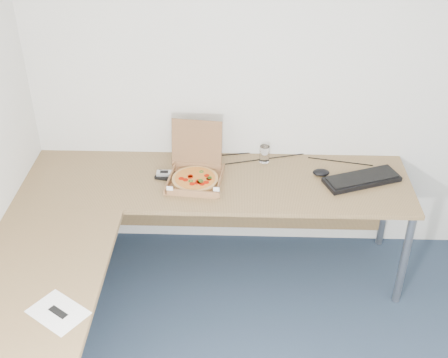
{
  "coord_description": "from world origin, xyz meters",
  "views": [
    {
      "loc": [
        -0.35,
        -1.79,
        2.82
      ],
      "look_at": [
        -0.45,
        1.28,
        0.82
      ],
      "focal_mm": 47.29,
      "sensor_mm": 36.0,
      "label": 1
    }
  ],
  "objects_px": {
    "pizza_box": "(195,176)",
    "wallet": "(165,175)",
    "keyboard": "(362,179)",
    "drinking_glass": "(264,154)",
    "desk": "(159,223)"
  },
  "relations": [
    {
      "from": "desk",
      "to": "wallet",
      "type": "height_order",
      "value": "wallet"
    },
    {
      "from": "desk",
      "to": "keyboard",
      "type": "xyz_separation_m",
      "value": [
        1.26,
        0.44,
        0.04
      ]
    },
    {
      "from": "pizza_box",
      "to": "wallet",
      "type": "bearing_deg",
      "value": 174.33
    },
    {
      "from": "desk",
      "to": "keyboard",
      "type": "relative_size",
      "value": 5.1
    },
    {
      "from": "desk",
      "to": "drinking_glass",
      "type": "distance_m",
      "value": 0.93
    },
    {
      "from": "drinking_glass",
      "to": "keyboard",
      "type": "relative_size",
      "value": 0.24
    },
    {
      "from": "pizza_box",
      "to": "wallet",
      "type": "relative_size",
      "value": 3.34
    },
    {
      "from": "desk",
      "to": "keyboard",
      "type": "distance_m",
      "value": 1.33
    },
    {
      "from": "pizza_box",
      "to": "wallet",
      "type": "height_order",
      "value": "pizza_box"
    },
    {
      "from": "desk",
      "to": "drinking_glass",
      "type": "xyz_separation_m",
      "value": [
        0.64,
        0.67,
        0.09
      ]
    },
    {
      "from": "pizza_box",
      "to": "keyboard",
      "type": "bearing_deg",
      "value": 7.88
    },
    {
      "from": "desk",
      "to": "drinking_glass",
      "type": "height_order",
      "value": "drinking_glass"
    },
    {
      "from": "desk",
      "to": "wallet",
      "type": "distance_m",
      "value": 0.46
    },
    {
      "from": "wallet",
      "to": "keyboard",
      "type": "bearing_deg",
      "value": 12.21
    },
    {
      "from": "wallet",
      "to": "desk",
      "type": "bearing_deg",
      "value": -75.28
    }
  ]
}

